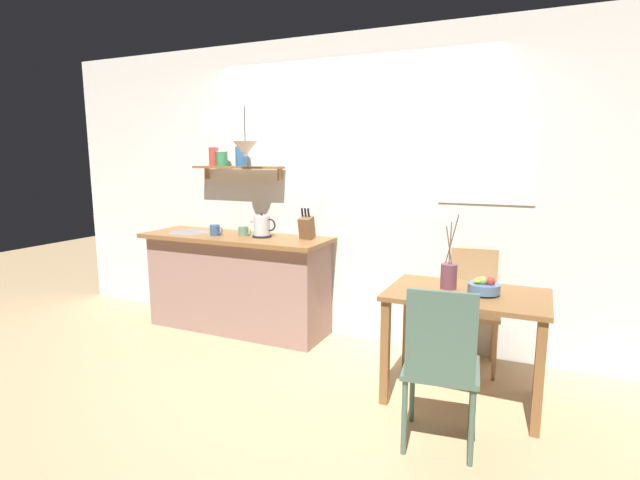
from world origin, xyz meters
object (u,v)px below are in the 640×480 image
Objects in this scene: dining_chair_near at (441,361)px; pendant_lamp at (245,149)px; dining_chair_far at (472,301)px; coffee_mug_spare at (244,231)px; knife_block at (307,227)px; coffee_mug_by_sink at (215,230)px; dining_table at (466,311)px; electric_kettle at (262,226)px; twig_vase at (449,275)px; fruit_bowl at (484,287)px.

pendant_lamp reaches higher than dining_chair_near.
dining_chair_far is 2.12m from coffee_mug_spare.
pendant_lamp is at bearing -167.93° from knife_block.
dining_chair_near is 1.04× the size of dining_chair_far.
pendant_lamp is (0.32, 0.06, 0.75)m from coffee_mug_by_sink.
dining_table is 2.19m from coffee_mug_spare.
dining_chair_near is at bearing -32.58° from electric_kettle.
twig_vase is 1.18× the size of pendant_lamp.
electric_kettle is (-1.86, -0.10, 0.50)m from dining_chair_far.
dining_chair_far reaches higher than fruit_bowl.
twig_vase reaches higher than dining_table.
dining_chair_near reaches higher than fruit_bowl.
coffee_mug_spare is at bearing 166.09° from dining_table.
coffee_mug_by_sink is (-2.32, 1.09, 0.44)m from dining_chair_near.
pendant_lamp reaches higher than twig_vase.
dining_table is 3.68× the size of knife_block.
knife_block is at bearing 158.42° from twig_vase.
knife_block is (-1.35, 0.53, 0.18)m from twig_vase.
coffee_mug_spare is (-2.07, -0.10, 0.45)m from dining_chair_far.
fruit_bowl is 2.37m from pendant_lamp.
fruit_bowl is at bearing 78.30° from dining_chair_near.
dining_table is 2.41m from coffee_mug_by_sink.
coffee_mug_by_sink is at bearing 170.34° from fruit_bowl.
electric_kettle is at bearing -170.54° from knife_block.
dining_chair_near is 3.73× the size of electric_kettle.
coffee_mug_spare is at bearing 145.54° from pendant_lamp.
fruit_bowl is 2.28m from coffee_mug_spare.
coffee_mug_by_sink reaches higher than fruit_bowl.
dining_table is at bearing -10.00° from coffee_mug_by_sink.
coffee_mug_spare is at bearing -173.88° from knife_block.
dining_chair_far is at bearing 4.29° from pendant_lamp.
fruit_bowl is 0.25m from twig_vase.
twig_vase reaches higher than fruit_bowl.
twig_vase is at bearing -13.31° from coffee_mug_spare.
electric_kettle reaches higher than fruit_bowl.
electric_kettle is at bearing 147.42° from dining_chair_near.
knife_block is 2.10× the size of coffee_mug_by_sink.
coffee_mug_by_sink is 0.31× the size of pendant_lamp.
electric_kettle reaches higher than coffee_mug_by_sink.
coffee_mug_spare is (-0.20, 0.00, -0.05)m from electric_kettle.
knife_block reaches higher than dining_table.
fruit_bowl is (0.10, -0.00, 0.18)m from dining_table.
dining_chair_near reaches higher than dining_chair_far.
dining_chair_far is 0.66m from twig_vase.
dining_chair_far reaches higher than dining_table.
pendant_lamp reaches higher than electric_kettle.
dining_chair_near is (-0.03, -0.67, -0.10)m from dining_table.
knife_block is (-1.44, -0.03, 0.51)m from dining_chair_far.
dining_chair_far is 0.70m from fruit_bowl.
electric_kettle is (-1.90, 0.52, 0.39)m from dining_table.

